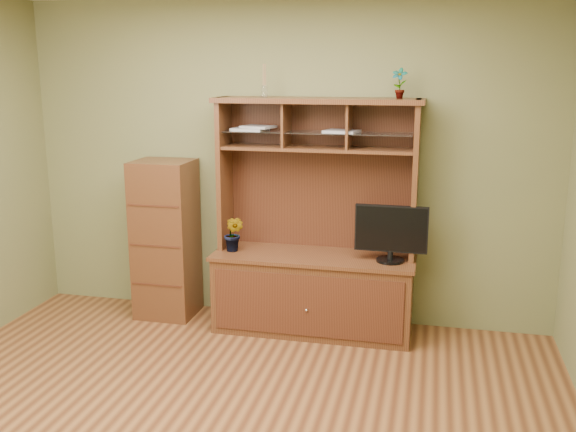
% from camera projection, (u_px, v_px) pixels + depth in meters
% --- Properties ---
extents(room, '(4.54, 4.04, 2.74)m').
position_uv_depth(room, '(200.00, 214.00, 3.50)').
color(room, '#542C18').
rests_on(room, ground).
extents(media_hutch, '(1.66, 0.61, 1.90)m').
position_uv_depth(media_hutch, '(314.00, 268.00, 5.26)').
color(media_hutch, '#452213').
rests_on(media_hutch, room).
extents(monitor, '(0.56, 0.22, 0.45)m').
position_uv_depth(monitor, '(391.00, 232.00, 4.97)').
color(monitor, black).
rests_on(monitor, media_hutch).
extents(orchid_plant, '(0.19, 0.16, 0.30)m').
position_uv_depth(orchid_plant, '(234.00, 234.00, 5.26)').
color(orchid_plant, '#2B541C').
rests_on(orchid_plant, media_hutch).
extents(top_plant, '(0.14, 0.11, 0.23)m').
position_uv_depth(top_plant, '(399.00, 83.00, 4.86)').
color(top_plant, '#316724').
rests_on(top_plant, media_hutch).
extents(reed_diffuser, '(0.05, 0.05, 0.26)m').
position_uv_depth(reed_diffuser, '(264.00, 84.00, 5.09)').
color(reed_diffuser, silver).
rests_on(reed_diffuser, media_hutch).
extents(magazines, '(1.05, 0.26, 0.04)m').
position_uv_depth(magazines, '(282.00, 129.00, 5.14)').
color(magazines, '#B3B3B8').
rests_on(magazines, media_hutch).
extents(side_cabinet, '(0.49, 0.45, 1.37)m').
position_uv_depth(side_cabinet, '(166.00, 239.00, 5.54)').
color(side_cabinet, '#452213').
rests_on(side_cabinet, room).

